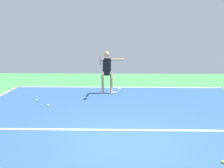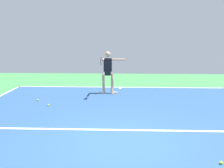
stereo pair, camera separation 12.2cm
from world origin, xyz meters
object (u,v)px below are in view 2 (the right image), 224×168
at_px(tennis_ball_far_corner, 38,100).
at_px(tennis_ball_near_player, 221,163).
at_px(tennis_ball_centre_court, 48,105).
at_px(tennis_player, 108,69).

bearing_deg(tennis_ball_far_corner, tennis_ball_near_player, 139.76).
relative_size(tennis_ball_far_corner, tennis_ball_centre_court, 1.00).
height_order(tennis_ball_far_corner, tennis_ball_near_player, same).
xyz_separation_m(tennis_player, tennis_ball_near_player, (-2.50, 5.58, -1.02)).
relative_size(tennis_player, tennis_ball_far_corner, 27.55).
relative_size(tennis_player, tennis_ball_near_player, 27.55).
height_order(tennis_player, tennis_ball_near_player, tennis_player).
distance_m(tennis_ball_centre_court, tennis_ball_near_player, 5.84).
xyz_separation_m(tennis_player, tennis_ball_centre_court, (2.02, 1.88, -1.02)).
distance_m(tennis_ball_far_corner, tennis_ball_centre_court, 0.89).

